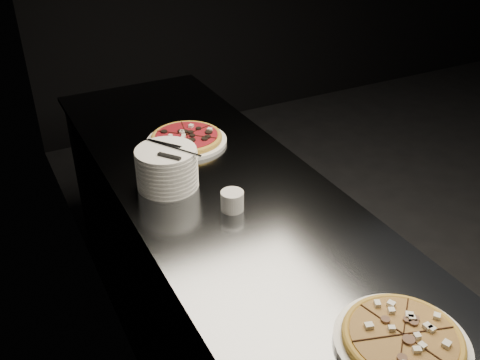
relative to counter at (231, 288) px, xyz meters
name	(u,v)px	position (x,y,z in m)	size (l,w,h in m)	color
wall_left	(114,84)	(-0.37, 0.00, 0.94)	(0.02, 5.00, 2.80)	black
counter	(231,288)	(0.00, 0.00, 0.00)	(0.74, 2.44, 0.92)	slate
pizza_mushroom	(402,339)	(0.06, -0.83, 0.48)	(0.38, 0.38, 0.04)	white
pizza_tomato	(187,138)	(0.02, 0.44, 0.48)	(0.38, 0.38, 0.04)	white
plate_stack	(167,168)	(-0.18, 0.15, 0.53)	(0.22, 0.22, 0.15)	white
cutlery	(169,150)	(-0.17, 0.13, 0.61)	(0.12, 0.23, 0.01)	#B0B2B7
ramekin	(232,200)	(-0.04, -0.10, 0.50)	(0.08, 0.08, 0.07)	silver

